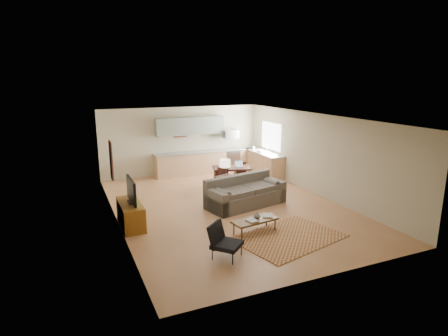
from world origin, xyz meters
name	(u,v)px	position (x,y,z in m)	size (l,w,h in m)	color
room	(228,164)	(0.00, 0.00, 1.35)	(9.00, 9.00, 9.00)	#AE744B
kitchen_counter_back	(206,162)	(0.90, 4.18, 0.46)	(4.26, 0.64, 0.92)	tan
kitchen_counter_right	(264,163)	(2.93, 3.00, 0.46)	(0.64, 2.26, 0.92)	tan
kitchen_range	(231,160)	(2.00, 4.18, 0.45)	(0.62, 0.62, 0.90)	#A5A8AD
kitchen_microwave	(231,134)	(2.00, 4.20, 1.55)	(0.62, 0.40, 0.35)	#A5A8AD
upper_cabinets	(190,126)	(0.30, 4.33, 1.95)	(2.80, 0.34, 0.70)	gray
window_right	(271,136)	(3.23, 3.00, 1.55)	(0.02, 1.40, 1.05)	white
wall_art_left	(111,160)	(-3.21, 0.90, 1.55)	(0.06, 0.42, 1.10)	#9C7943
triptych	(180,131)	(-0.10, 4.47, 1.75)	(1.70, 0.04, 0.50)	#F8E4BF
rug	(289,237)	(0.45, -2.64, 0.01)	(2.53, 1.75, 0.02)	#964424
sofa	(246,192)	(0.55, -0.10, 0.45)	(2.57, 1.12, 0.89)	#564F46
coffee_table	(255,226)	(-0.18, -2.04, 0.18)	(1.20, 0.47, 0.36)	#4F3215
book_a	(248,221)	(-0.40, -2.13, 0.37)	(0.28, 0.34, 0.03)	maroon
book_b	(263,215)	(0.14, -1.90, 0.37)	(0.36, 0.40, 0.03)	navy
vase	(257,215)	(-0.09, -1.98, 0.45)	(0.18, 0.18, 0.18)	black
armchair	(227,241)	(-1.37, -3.00, 0.38)	(0.67, 0.67, 0.76)	black
tv_credenza	(131,214)	(-2.96, -0.33, 0.32)	(0.54, 1.40, 0.64)	brown
tv	(131,191)	(-2.91, -0.33, 0.97)	(0.11, 1.07, 0.64)	black
console_table	(225,187)	(0.31, 0.93, 0.36)	(0.61, 0.41, 0.71)	#331712
table_lamp	(225,168)	(0.31, 0.93, 1.00)	(0.35, 0.35, 0.57)	beige
dining_table	(232,176)	(1.08, 2.08, 0.34)	(1.35, 0.77, 0.68)	#331712
dining_chair_near	(223,179)	(0.53, 1.62, 0.40)	(0.38, 0.40, 0.80)	#331712
dining_chair_far	(240,171)	(1.63, 2.53, 0.39)	(0.37, 0.39, 0.78)	#331712
laptop	(240,164)	(1.35, 1.99, 0.79)	(0.29, 0.22, 0.22)	#A5A8AD
soap_bottle	(254,147)	(2.83, 3.71, 1.02)	(0.09, 0.10, 0.19)	#F8E4BF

